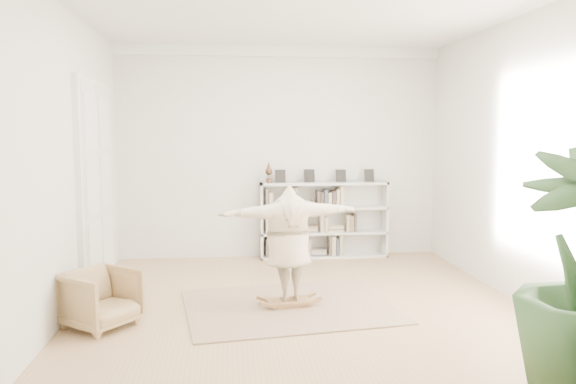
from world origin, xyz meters
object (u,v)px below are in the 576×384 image
object	(u,v)px
bookshelf	(323,221)
person	(289,240)
rocker_board	(289,301)
armchair	(101,299)

from	to	relation	value
bookshelf	person	distance (m)	2.90
rocker_board	person	size ratio (longest dim) A/B	0.33
armchair	person	xyz separation A→B (m)	(2.14, 0.49, 0.52)
rocker_board	person	bearing A→B (deg)	-161.42
bookshelf	armchair	size ratio (longest dim) A/B	3.12
bookshelf	armchair	xyz separation A→B (m)	(-3.04, -3.24, -0.31)
bookshelf	rocker_board	bearing A→B (deg)	-108.20
rocker_board	person	distance (m)	0.77
bookshelf	rocker_board	size ratio (longest dim) A/B	3.87
rocker_board	person	world-z (taller)	person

